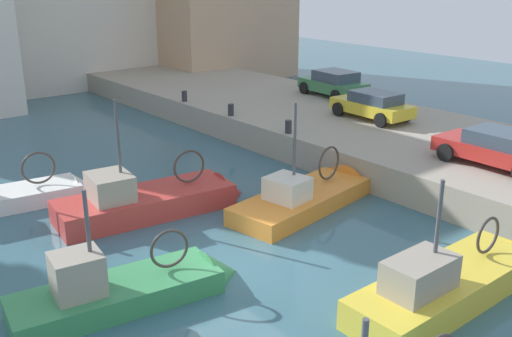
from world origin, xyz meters
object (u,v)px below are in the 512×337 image
fishing_boat_orange (309,202)px  mooring_bollard_north (184,96)px  parked_car_red (500,148)px  mooring_bollard_south (288,127)px  parked_car_yellow (373,105)px  mooring_bollard_mid (231,110)px  fishing_boat_yellow (452,293)px  fishing_boat_red (155,209)px  fishing_boat_white (4,203)px  parked_car_green (334,83)px  fishing_boat_green (132,297)px

fishing_boat_orange → mooring_bollard_north: bearing=77.1°
parked_car_red → mooring_bollard_south: size_ratio=7.75×
parked_car_yellow → mooring_bollard_mid: 6.54m
fishing_boat_yellow → mooring_bollard_north: fishing_boat_yellow is taller
fishing_boat_red → fishing_boat_white: size_ratio=1.02×
parked_car_red → mooring_bollard_north: 16.10m
fishing_boat_red → fishing_boat_yellow: (2.95, -9.43, 0.00)m
fishing_boat_white → mooring_bollard_north: fishing_boat_white is taller
parked_car_green → mooring_bollard_north: 8.02m
fishing_boat_red → mooring_bollard_south: bearing=10.6°
fishing_boat_red → fishing_boat_white: bearing=136.6°
fishing_boat_green → fishing_boat_yellow: bearing=-38.0°
fishing_boat_white → fishing_boat_orange: 10.48m
fishing_boat_yellow → parked_car_green: 18.70m
fishing_boat_orange → parked_car_yellow: 8.41m
parked_car_green → parked_car_yellow: bearing=-116.7°
parked_car_red → parked_car_yellow: parked_car_red is taller
fishing_boat_green → parked_car_yellow: 16.12m
mooring_bollard_north → parked_car_green: bearing=-29.5°
fishing_boat_yellow → fishing_boat_orange: size_ratio=1.02×
fishing_boat_green → mooring_bollard_mid: size_ratio=10.86×
fishing_boat_yellow → mooring_bollard_south: 11.67m
mooring_bollard_south → fishing_boat_red: bearing=-169.4°
parked_car_red → mooring_bollard_mid: (-2.72, 11.87, -0.39)m
fishing_boat_red → fishing_boat_orange: (4.43, -2.84, -0.02)m
fishing_boat_orange → parked_car_red: (5.52, -3.67, 1.77)m
fishing_boat_green → parked_car_red: bearing=-8.5°
parked_car_green → fishing_boat_yellow: bearing=-127.1°
fishing_boat_white → parked_car_yellow: bearing=-10.5°
parked_car_red → mooring_bollard_north: bearing=99.7°
fishing_boat_green → fishing_boat_white: bearing=93.7°
parked_car_green → fishing_boat_white: bearing=-174.3°
fishing_boat_green → mooring_bollard_north: bearing=52.9°
parked_car_green → mooring_bollard_mid: 6.98m
fishing_boat_yellow → parked_car_yellow: bearing=48.8°
fishing_boat_orange → mooring_bollard_south: (2.79, 4.19, 1.38)m
fishing_boat_orange → parked_car_yellow: (7.41, 3.56, 1.77)m
fishing_boat_white → parked_car_red: (13.77, -10.14, 1.72)m
parked_car_red → fishing_boat_yellow: bearing=-157.4°
fishing_boat_red → fishing_boat_green: 5.61m
fishing_boat_green → parked_car_green: (17.49, 9.95, 1.78)m
fishing_boat_green → mooring_bollard_south: size_ratio=10.86×
fishing_boat_white → parked_car_red: size_ratio=1.56×
fishing_boat_green → parked_car_yellow: (15.14, 5.26, 1.74)m
fishing_boat_orange → mooring_bollard_north: 12.58m
fishing_boat_white → fishing_boat_yellow: bearing=-62.5°
fishing_boat_yellow → parked_car_green: bearing=52.9°
fishing_boat_red → parked_car_red: (9.95, -6.51, 1.75)m
parked_car_yellow → mooring_bollard_north: (-4.61, 8.63, -0.39)m
parked_car_red → mooring_bollard_north: size_ratio=7.75×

